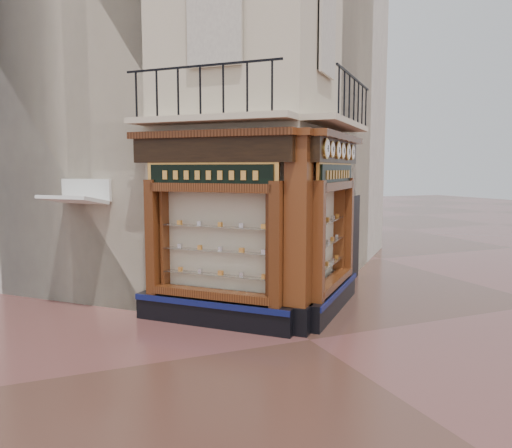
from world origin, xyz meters
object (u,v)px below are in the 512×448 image
corner_pilaster (298,235)px  signboard_left (210,175)px  clock_e (348,152)px  clock_d (343,151)px  clock_f (352,152)px  clock_c (338,150)px  signboard_right (336,174)px  clock_a (326,148)px  awning (77,311)px  clock_b (332,149)px

corner_pilaster → signboard_left: bearing=100.2°
clock_e → signboard_left: size_ratio=0.19×
clock_d → clock_f: 1.07m
corner_pilaster → clock_d: corner_pilaster is taller
clock_c → signboard_right: 0.63m
clock_a → clock_d: size_ratio=1.14×
clock_c → clock_e: 1.02m
clock_d → clock_f: bearing=0.0°
awning → signboard_right: size_ratio=0.64×
clock_d → signboard_left: bearing=135.1°
clock_f → clock_d: bearing=-180.0°
clock_d → awning: bearing=113.2°
corner_pilaster → clock_a: bearing=-45.8°
clock_b → clock_e: 1.56m
clock_c → clock_f: clock_c is taller
clock_a → clock_c: size_ratio=1.08×
clock_a → clock_d: (1.03, 1.03, -0.00)m
clock_d → signboard_right: 0.54m
clock_d → clock_f: (0.75, 0.75, -0.00)m
clock_b → clock_e: bearing=-0.0°
clock_a → clock_c: 0.99m
corner_pilaster → clock_e: (2.02, 1.42, 1.67)m
signboard_left → clock_d: bearing=-134.9°
corner_pilaster → signboard_left: size_ratio=1.89×
clock_b → signboard_left: (-2.38, 0.70, -0.52)m
clock_c → clock_d: clock_c is taller
corner_pilaster → signboard_right: 2.12m
clock_f → signboard_right: (-0.92, -0.76, -0.52)m
corner_pilaster → clock_a: size_ratio=9.83×
corner_pilaster → awning: corner_pilaster is taller
clock_f → clock_b: bearing=-180.0°
clock_b → awning: bearing=103.9°
clock_a → clock_b: 0.45m
signboard_left → clock_a: bearing=-161.4°
clock_a → clock_b: bearing=-0.0°
corner_pilaster → clock_e: bearing=-10.0°
signboard_left → clock_c: bearing=-141.7°
clock_a → corner_pilaster: bearing=134.2°
clock_e → clock_b: bearing=180.0°
clock_e → awning: clock_e is taller
clock_a → clock_b: (0.32, 0.32, -0.00)m
clock_e → clock_f: clock_e is taller
corner_pilaster → clock_d: bearing=-12.9°
clock_b → clock_f: bearing=0.0°
corner_pilaster → signboard_left: (-1.46, 1.01, 1.15)m
clock_b → signboard_left: 2.53m
clock_c → corner_pilaster: bearing=163.1°
clock_e → clock_a: bearing=180.0°
signboard_left → clock_f: bearing=-123.8°
corner_pilaster → clock_c: corner_pilaster is taller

